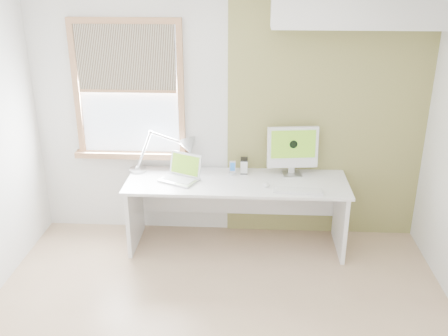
# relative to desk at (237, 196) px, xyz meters

# --- Properties ---
(room) EXTENTS (4.04, 3.54, 2.64)m
(room) POSITION_rel_desk_xyz_m (-0.11, -1.44, 0.77)
(room) COLOR tan
(room) RESTS_ON ground
(accent_wall) EXTENTS (2.00, 0.02, 2.60)m
(accent_wall) POSITION_rel_desk_xyz_m (0.89, 0.30, 0.77)
(accent_wall) COLOR olive
(accent_wall) RESTS_ON room
(soffit) EXTENTS (1.60, 0.40, 0.42)m
(soffit) POSITION_rel_desk_xyz_m (1.09, 0.13, 1.87)
(soffit) COLOR white
(soffit) RESTS_ON room
(window) EXTENTS (1.20, 0.14, 1.42)m
(window) POSITION_rel_desk_xyz_m (-1.11, 0.27, 1.01)
(window) COLOR #A9744D
(window) RESTS_ON room
(desk) EXTENTS (2.20, 0.70, 0.73)m
(desk) POSITION_rel_desk_xyz_m (0.00, 0.00, 0.00)
(desk) COLOR white
(desk) RESTS_ON room
(desk_lamp) EXTENTS (0.79, 0.33, 0.44)m
(desk_lamp) POSITION_rel_desk_xyz_m (-0.61, 0.19, 0.42)
(desk_lamp) COLOR silver
(desk_lamp) RESTS_ON desk
(laptop) EXTENTS (0.44, 0.41, 0.25)m
(laptop) POSITION_rel_desk_xyz_m (-0.55, -0.05, 0.26)
(laptop) COLOR silver
(laptop) RESTS_ON desk
(phone_dock) EXTENTS (0.08, 0.08, 0.15)m
(phone_dock) POSITION_rel_desk_xyz_m (-0.05, 0.11, 0.24)
(phone_dock) COLOR silver
(phone_dock) RESTS_ON desk
(external_drive) EXTENTS (0.07, 0.12, 0.15)m
(external_drive) POSITION_rel_desk_xyz_m (0.07, 0.16, 0.27)
(external_drive) COLOR silver
(external_drive) RESTS_ON desk
(imac) EXTENTS (0.52, 0.19, 0.50)m
(imac) POSITION_rel_desk_xyz_m (0.55, 0.15, 0.48)
(imac) COLOR silver
(imac) RESTS_ON desk
(keyboard) EXTENTS (0.47, 0.16, 0.02)m
(keyboard) POSITION_rel_desk_xyz_m (0.58, -0.28, 0.21)
(keyboard) COLOR white
(keyboard) RESTS_ON desk
(mouse) EXTENTS (0.07, 0.10, 0.03)m
(mouse) POSITION_rel_desk_xyz_m (0.29, -0.17, 0.21)
(mouse) COLOR white
(mouse) RESTS_ON desk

